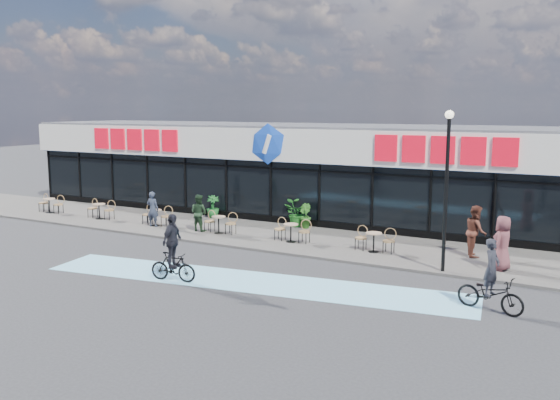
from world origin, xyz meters
name	(u,v)px	position (x,y,z in m)	size (l,w,h in m)	color
ground	(179,256)	(0.00, 0.00, 0.00)	(120.00, 120.00, 0.00)	#28282B
sidewalk	(243,233)	(0.00, 4.50, 0.05)	(44.00, 5.00, 0.10)	#55514B
bike_lane	(250,281)	(4.00, -1.50, 0.01)	(14.00, 2.20, 0.01)	#79C4E5
building	(299,169)	(0.00, 9.93, 2.34)	(30.60, 6.57, 4.75)	black
lamp_post	(447,177)	(9.18, 2.30, 3.23)	(0.28, 0.28, 5.28)	black
bistro_set_0	(51,204)	(-11.24, 3.79, 0.56)	(1.54, 0.62, 0.90)	tan
bistro_set_1	(101,209)	(-7.74, 3.79, 0.56)	(1.54, 0.62, 0.90)	tan
bistro_set_2	(157,215)	(-4.24, 3.79, 0.56)	(1.54, 0.62, 0.90)	tan
bistro_set_3	(220,222)	(-0.74, 3.79, 0.56)	(1.54, 0.62, 0.90)	tan
bistro_set_4	(292,230)	(2.77, 3.79, 0.56)	(1.54, 0.62, 0.90)	tan
bistro_set_5	(375,240)	(6.27, 3.79, 0.56)	(1.54, 0.62, 0.90)	tan
potted_plant_left	(213,207)	(-3.08, 6.62, 0.64)	(0.61, 0.61, 1.09)	#185720
potted_plant_mid	(296,213)	(1.51, 6.57, 0.71)	(1.10, 0.95, 1.22)	#1C621C
potted_plant_right	(305,216)	(2.03, 6.49, 0.65)	(0.61, 0.49, 1.10)	#285E1B
patron_left	(153,209)	(-4.19, 3.48, 0.90)	(0.59, 0.38, 1.61)	#272E3E
patron_right	(199,213)	(-1.77, 3.68, 0.91)	(0.79, 0.61, 1.62)	black
pedestrian_a	(503,243)	(10.86, 3.35, 1.02)	(0.90, 0.58, 1.83)	brown
pedestrian_b	(476,231)	(9.73, 4.84, 1.04)	(0.91, 0.71, 1.88)	#4E261B
cyclist_a	(173,253)	(1.85, -2.64, 0.92)	(1.62, 1.07, 2.18)	black
cyclist_b	(491,288)	(11.16, -0.77, 0.65)	(1.96, 1.09, 2.01)	black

